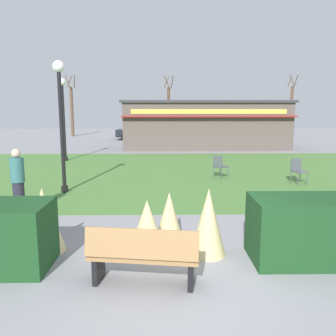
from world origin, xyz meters
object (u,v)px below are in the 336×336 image
(park_bench, at_px, (143,256))
(cafe_chair_east, at_px, (219,165))
(parked_car_west_slot, at_px, (141,132))
(person_strolling, at_px, (18,182))
(lamppost_mid, at_px, (61,111))
(parked_car_center_slot, at_px, (203,132))
(tree_left_bg, at_px, (72,110))
(tree_right_bg, at_px, (169,110))
(food_kiosk, at_px, (205,124))
(cafe_chair_west, at_px, (298,169))
(lamppost_far, at_px, (63,109))
(tree_center_bg, at_px, (291,109))
(parked_car_east_slot, at_px, (256,132))

(park_bench, height_order, cafe_chair_east, park_bench)
(parked_car_west_slot, bearing_deg, person_strolling, -95.00)
(park_bench, height_order, lamppost_mid, lamppost_mid)
(parked_car_center_slot, relative_size, tree_left_bg, 0.75)
(lamppost_mid, xyz_separation_m, tree_right_bg, (3.73, 22.34, -0.17))
(park_bench, bearing_deg, food_kiosk, 80.46)
(tree_left_bg, bearing_deg, food_kiosk, -40.69)
(tree_left_bg, relative_size, tree_right_bg, 1.01)
(lamppost_mid, height_order, parked_car_west_slot, lamppost_mid)
(cafe_chair_east, distance_m, person_strolling, 7.40)
(parked_car_west_slot, bearing_deg, parked_car_center_slot, -0.01)
(tree_right_bg, bearing_deg, food_kiosk, -76.90)
(lamppost_mid, xyz_separation_m, parked_car_west_slot, (1.37, 18.71, -1.95))
(cafe_chair_east, height_order, person_strolling, person_strolling)
(lamppost_mid, bearing_deg, park_bench, -64.82)
(cafe_chair_west, relative_size, cafe_chair_east, 1.00)
(lamppost_far, bearing_deg, food_kiosk, 36.59)
(lamppost_far, xyz_separation_m, cafe_chair_east, (7.13, -4.64, -2.06))
(tree_right_bg, bearing_deg, tree_center_bg, 8.15)
(parked_car_center_slot, bearing_deg, tree_right_bg, 128.48)
(tree_right_bg, bearing_deg, park_bench, -91.73)
(parked_car_west_slot, distance_m, tree_center_bg, 15.63)
(tree_right_bg, bearing_deg, person_strolling, -99.64)
(parked_car_west_slot, bearing_deg, parked_car_east_slot, -0.01)
(tree_left_bg, bearing_deg, parked_car_east_slot, -12.28)
(lamppost_mid, bearing_deg, tree_center_bg, 56.53)
(lamppost_far, xyz_separation_m, parked_car_center_slot, (8.41, 11.94, -1.95))
(lamppost_mid, distance_m, parked_car_west_slot, 18.86)
(parked_car_center_slot, bearing_deg, cafe_chair_east, -94.40)
(lamppost_far, relative_size, parked_car_center_slot, 0.97)
(tree_center_bg, bearing_deg, lamppost_far, -135.64)
(lamppost_far, relative_size, tree_right_bg, 0.74)
(lamppost_far, xyz_separation_m, tree_left_bg, (-3.50, 15.50, -0.15))
(person_strolling, relative_size, tree_right_bg, 0.30)
(lamppost_far, distance_m, cafe_chair_east, 8.76)
(park_bench, height_order, cafe_chair_west, park_bench)
(lamppost_far, bearing_deg, parked_car_center_slot, 54.84)
(parked_car_center_slot, relative_size, tree_right_bg, 0.76)
(parked_car_east_slot, bearing_deg, lamppost_far, -137.13)
(tree_left_bg, xyz_separation_m, tree_center_bg, (21.21, 1.82, 0.09))
(lamppost_far, height_order, parked_car_center_slot, lamppost_far)
(tree_left_bg, bearing_deg, park_bench, -73.96)
(lamppost_mid, distance_m, cafe_chair_east, 6.11)
(parked_car_east_slot, height_order, tree_right_bg, tree_right_bg)
(lamppost_far, xyz_separation_m, parked_car_east_slot, (12.86, 11.94, -1.95))
(parked_car_east_slot, height_order, tree_left_bg, tree_left_bg)
(parked_car_center_slot, bearing_deg, lamppost_far, -125.16)
(lamppost_far, relative_size, parked_car_east_slot, 0.96)
(park_bench, distance_m, parked_car_east_slot, 26.13)
(cafe_chair_east, distance_m, parked_car_west_slot, 17.05)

